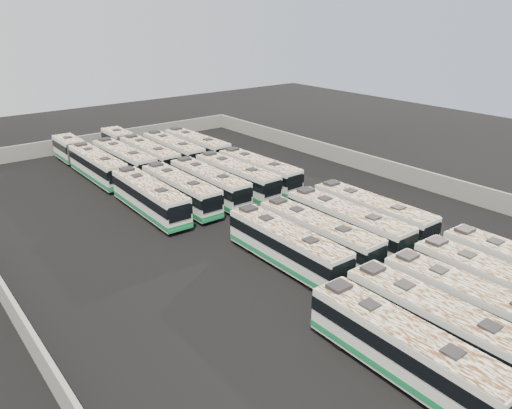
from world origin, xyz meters
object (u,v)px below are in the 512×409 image
at_px(bus_midfront_center, 318,235).
at_px(bus_back_center, 138,150).
at_px(bus_midfront_left, 287,246).
at_px(bus_midback_left, 180,190).
at_px(bus_back_far_right, 197,147).
at_px(bus_front_right, 500,289).
at_px(bus_midback_far_left, 150,197).
at_px(bus_back_left, 124,160).
at_px(bus_front_left, 441,326).
at_px(bus_midfront_far_right, 372,214).
at_px(bus_front_far_left, 405,349).
at_px(bus_front_center, 474,306).
at_px(bus_midback_far_right, 259,171).
at_px(bus_back_far_left, 88,160).
at_px(bus_midfront_right, 347,224).
at_px(bus_back_right, 173,151).
at_px(bus_midback_center, 209,183).
at_px(bus_midback_right, 236,177).

xyz_separation_m(bus_midfront_center, bus_back_center, (0.03, 34.21, 0.02)).
height_order(bus_midfront_left, bus_midback_left, bus_midback_left).
bearing_deg(bus_back_far_right, bus_front_right, -96.08).
height_order(bus_midback_far_left, bus_midback_left, bus_midback_far_left).
xyz_separation_m(bus_back_left, bus_back_far_right, (10.77, 0.05, -0.03)).
relative_size(bus_front_left, bus_midfront_far_right, 1.01).
relative_size(bus_midback_far_left, bus_back_far_right, 1.01).
relative_size(bus_front_far_left, bus_back_left, 0.98).
xyz_separation_m(bus_midfront_left, bus_back_far_right, (10.67, 30.78, 0.03)).
height_order(bus_front_center, bus_front_right, bus_front_right).
bearing_deg(bus_front_center, bus_front_far_left, 178.30).
distance_m(bus_midback_left, bus_midback_far_right, 10.58).
bearing_deg(bus_midfront_left, bus_back_far_right, 71.61).
height_order(bus_front_left, bus_front_center, bus_front_left).
bearing_deg(bus_midfront_far_right, bus_front_center, -116.24).
xyz_separation_m(bus_midback_far_right, bus_back_far_left, (-14.06, 17.23, 0.01)).
height_order(bus_midfront_center, bus_back_left, bus_back_left).
bearing_deg(bus_front_center, bus_midback_far_left, 101.90).
height_order(bus_midfront_far_right, bus_back_far_left, bus_midfront_far_right).
bearing_deg(bus_front_far_left, bus_front_right, 0.54).
distance_m(bus_midback_far_left, bus_midback_left, 3.56).
relative_size(bus_midfront_center, bus_midfront_far_right, 0.97).
distance_m(bus_front_right, bus_midfront_left, 15.74).
relative_size(bus_midback_far_left, bus_back_center, 0.66).
bearing_deg(bus_back_left, bus_midfront_right, -78.07).
distance_m(bus_front_center, bus_midfront_far_right, 15.69).
bearing_deg(bus_midfront_center, bus_back_far_left, 100.58).
relative_size(bus_front_center, bus_midfront_far_right, 0.98).
bearing_deg(bus_midfront_far_right, bus_front_right, -104.12).
distance_m(bus_midfront_left, bus_midfront_center, 3.45).
relative_size(bus_midback_left, bus_back_far_right, 0.98).
relative_size(bus_midfront_far_right, bus_back_center, 0.65).
xyz_separation_m(bus_back_far_left, bus_back_right, (10.58, -3.09, 0.01)).
xyz_separation_m(bus_midfront_right, bus_midback_far_left, (-10.60, 17.00, -0.02)).
height_order(bus_front_left, bus_midfront_left, bus_front_left).
xyz_separation_m(bus_front_right, bus_midfront_right, (0.01, 13.97, 0.04)).
xyz_separation_m(bus_midfront_center, bus_midfront_right, (3.53, -0.03, 0.07)).
bearing_deg(bus_back_right, bus_midfront_right, -89.26).
xyz_separation_m(bus_midback_center, bus_back_right, (3.51, 14.13, 0.02)).
height_order(bus_front_center, bus_back_left, bus_back_left).
bearing_deg(bus_back_left, bus_midfront_left, -90.81).
height_order(bus_front_left, bus_midback_right, bus_front_left).
xyz_separation_m(bus_front_center, bus_midfront_right, (3.41, 13.96, 0.06)).
xyz_separation_m(bus_back_far_left, bus_back_left, (3.43, -3.30, 0.05)).
height_order(bus_front_left, bus_back_far_right, bus_front_left).
bearing_deg(bus_midback_far_right, bus_midfront_center, -113.82).
distance_m(bus_front_right, bus_midback_left, 31.73).
xyz_separation_m(bus_midback_right, bus_back_right, (-0.08, 14.29, -0.01)).
xyz_separation_m(bus_midfront_right, bus_back_far_left, (-10.51, 34.17, -0.05)).
relative_size(bus_front_center, bus_midback_far_left, 0.98).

